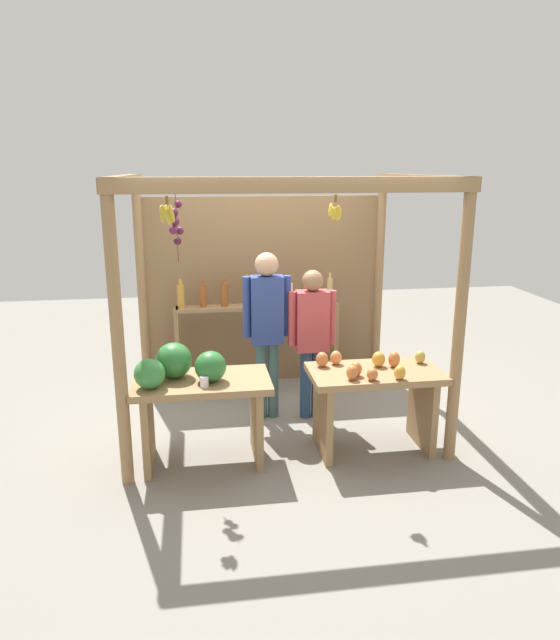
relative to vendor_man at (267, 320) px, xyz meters
name	(u,v)px	position (x,y,z in m)	size (l,w,h in m)	color
ground_plane	(277,417)	(0.10, -0.03, -1.03)	(12.00, 12.00, 0.00)	gray
market_stall	(270,272)	(0.09, 0.46, 0.40)	(2.90, 2.28, 2.43)	#99754C
fruit_counter_left	(193,389)	(-0.74, -0.85, -0.35)	(1.17, 0.64, 1.06)	#99754C
fruit_counter_right	(373,391)	(0.85, -0.84, -0.47)	(1.17, 0.64, 0.90)	#99754C
bottle_shelf_unit	(256,321)	(-0.03, 0.79, -0.22)	(1.85, 0.22, 1.35)	#99754C
vendor_man	(267,320)	(0.00, 0.00, 0.00)	(0.48, 0.23, 1.71)	#3D5D5F
vendor_woman	(312,332)	(0.44, -0.07, -0.12)	(0.48, 0.21, 1.54)	navy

